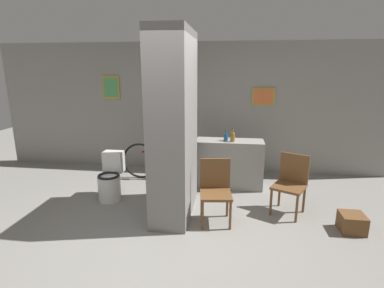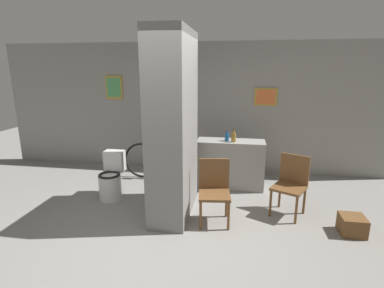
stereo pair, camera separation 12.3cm
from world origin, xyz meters
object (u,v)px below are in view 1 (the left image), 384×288
at_px(chair_by_doorway, 291,182).
at_px(bottle_tall, 233,137).
at_px(toilet, 111,180).
at_px(chair_near_pillar, 215,188).
at_px(bicycle, 167,161).

bearing_deg(chair_by_doorway, bottle_tall, 163.93).
bearing_deg(toilet, chair_near_pillar, -15.89).
relative_size(chair_near_pillar, chair_by_doorway, 1.00).
distance_m(chair_near_pillar, bicycle, 1.79).
bearing_deg(bottle_tall, bicycle, 167.44).
relative_size(chair_by_doorway, bicycle, 0.50).
height_order(toilet, bottle_tall, bottle_tall).
relative_size(chair_by_doorway, bottle_tall, 3.52).
bearing_deg(bicycle, chair_by_doorway, -27.36).
distance_m(toilet, bottle_tall, 2.17).
distance_m(chair_by_doorway, bottle_tall, 1.27).
height_order(bicycle, bottle_tall, bottle_tall).
height_order(toilet, chair_near_pillar, chair_near_pillar).
bearing_deg(chair_by_doorway, chair_near_pillar, -132.82).
bearing_deg(toilet, bicycle, 53.52).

